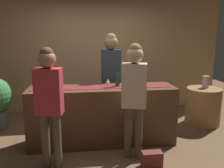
% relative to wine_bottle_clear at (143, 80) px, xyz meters
% --- Properties ---
extents(ground_plane, '(10.00, 10.00, 0.00)m').
position_rel_wine_bottle_clear_xyz_m(ground_plane, '(-0.67, 0.01, -1.07)').
color(ground_plane, brown).
extents(back_wall, '(6.00, 0.12, 2.90)m').
position_rel_wine_bottle_clear_xyz_m(back_wall, '(-0.67, 1.91, 0.38)').
color(back_wall, tan).
rests_on(back_wall, ground).
extents(bar_counter, '(2.37, 0.60, 0.95)m').
position_rel_wine_bottle_clear_xyz_m(bar_counter, '(-0.67, 0.01, -0.59)').
color(bar_counter, '#543821').
rests_on(bar_counter, ground).
extents(counter_runner_cloth, '(2.25, 0.28, 0.01)m').
position_rel_wine_bottle_clear_xyz_m(counter_runner_cloth, '(-0.67, 0.01, -0.11)').
color(counter_runner_cloth, maroon).
rests_on(counter_runner_cloth, bar_counter).
extents(wine_bottle_clear, '(0.07, 0.07, 0.30)m').
position_rel_wine_bottle_clear_xyz_m(wine_bottle_clear, '(0.00, 0.00, 0.00)').
color(wine_bottle_clear, '#B2C6C1').
rests_on(wine_bottle_clear, bar_counter).
extents(wine_bottle_green, '(0.07, 0.07, 0.30)m').
position_rel_wine_bottle_clear_xyz_m(wine_bottle_green, '(-0.42, 0.05, 0.00)').
color(wine_bottle_green, '#194723').
rests_on(wine_bottle_green, bar_counter).
extents(wine_bottle_amber, '(0.07, 0.07, 0.30)m').
position_rel_wine_bottle_clear_xyz_m(wine_bottle_amber, '(-0.17, 0.09, 0.00)').
color(wine_bottle_amber, brown).
rests_on(wine_bottle_amber, bar_counter).
extents(wine_glass_near_customer, '(0.07, 0.07, 0.14)m').
position_rel_wine_bottle_clear_xyz_m(wine_glass_near_customer, '(-1.43, -0.02, -0.01)').
color(wine_glass_near_customer, silver).
rests_on(wine_glass_near_customer, bar_counter).
extents(wine_glass_mid_counter, '(0.07, 0.07, 0.14)m').
position_rel_wine_bottle_clear_xyz_m(wine_glass_mid_counter, '(-0.59, -0.03, -0.01)').
color(wine_glass_mid_counter, silver).
rests_on(wine_glass_mid_counter, bar_counter).
extents(wine_glass_far_end, '(0.07, 0.07, 0.14)m').
position_rel_wine_bottle_clear_xyz_m(wine_glass_far_end, '(-1.65, 0.02, -0.01)').
color(wine_glass_far_end, silver).
rests_on(wine_glass_far_end, bar_counter).
extents(bartender, '(0.35, 0.25, 1.81)m').
position_rel_wine_bottle_clear_xyz_m(bartender, '(-0.46, 0.59, 0.07)').
color(bartender, '#26262B').
rests_on(bartender, ground).
extents(customer_sipping, '(0.38, 0.28, 1.68)m').
position_rel_wine_bottle_clear_xyz_m(customer_sipping, '(-0.28, -0.56, -0.03)').
color(customer_sipping, brown).
rests_on(customer_sipping, ground).
extents(customer_browsing, '(0.37, 0.26, 1.64)m').
position_rel_wine_bottle_clear_xyz_m(customer_browsing, '(-1.43, -0.65, -0.06)').
color(customer_browsing, brown).
rests_on(customer_browsing, ground).
extents(round_side_table, '(0.68, 0.68, 0.74)m').
position_rel_wine_bottle_clear_xyz_m(round_side_table, '(1.42, 0.59, -0.70)').
color(round_side_table, '#996B42').
rests_on(round_side_table, ground).
extents(vase_on_side_table, '(0.13, 0.13, 0.24)m').
position_rel_wine_bottle_clear_xyz_m(vase_on_side_table, '(1.46, 0.64, -0.21)').
color(vase_on_side_table, '#B7B2A8').
rests_on(vase_on_side_table, round_side_table).
extents(handbag, '(0.28, 0.14, 0.22)m').
position_rel_wine_bottle_clear_xyz_m(handbag, '(-0.07, -0.84, -0.96)').
color(handbag, brown).
rests_on(handbag, ground).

